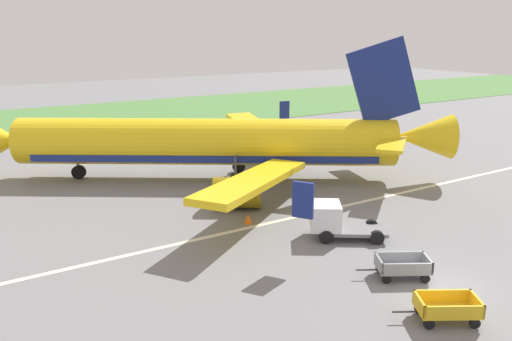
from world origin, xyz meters
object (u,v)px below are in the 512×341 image
baggage_cart_second_in_row (447,308)px  baggage_cart_third_in_row (403,266)px  service_truck_beside_carts (334,220)px  airplane (219,143)px  traffic_cone_near_plane (248,219)px

baggage_cart_second_in_row → baggage_cart_third_in_row: 3.85m
baggage_cart_second_in_row → service_truck_beside_carts: service_truck_beside_carts is taller
service_truck_beside_carts → airplane: bearing=91.6°
airplane → traffic_cone_near_plane: airplane is taller
baggage_cart_second_in_row → traffic_cone_near_plane: 13.78m
airplane → baggage_cart_third_in_row: airplane is taller
service_truck_beside_carts → baggage_cart_second_in_row: bearing=-99.4°
airplane → baggage_cart_second_in_row: bearing=-92.8°
airplane → service_truck_beside_carts: airplane is taller
baggage_cart_second_in_row → service_truck_beside_carts: bearing=80.6°
airplane → baggage_cart_third_in_row: (0.13, -19.53, -2.45)m
baggage_cart_third_in_row → traffic_cone_near_plane: baggage_cart_third_in_row is taller
baggage_cart_third_in_row → traffic_cone_near_plane: size_ratio=5.37×
baggage_cart_third_in_row → service_truck_beside_carts: size_ratio=0.74×
baggage_cart_third_in_row → traffic_cone_near_plane: bearing=106.2°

